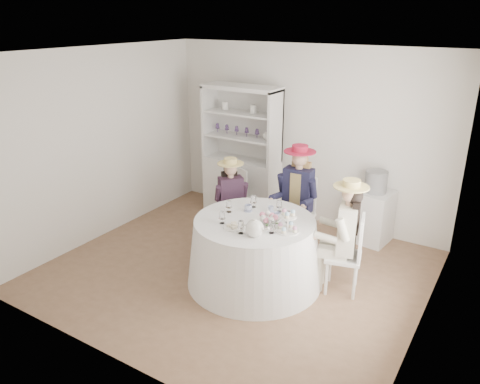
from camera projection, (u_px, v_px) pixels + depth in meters
The scene contains 23 objects.
ground at pixel (236, 270), 6.02m from camera, with size 4.50×4.50×0.00m, color brown.
ceiling at pixel (235, 53), 5.05m from camera, with size 4.50×4.50×0.00m, color white.
wall_back at pixel (306, 136), 7.12m from camera, with size 4.50×4.50×0.00m, color white.
wall_front at pixel (109, 234), 3.95m from camera, with size 4.50×4.50×0.00m, color white.
wall_left at pixel (102, 145), 6.65m from camera, with size 4.50×4.50×0.00m, color white.
wall_right at pixel (436, 211), 4.43m from camera, with size 4.50×4.50×0.00m, color white.
tea_table at pixel (254, 251), 5.64m from camera, with size 1.64×1.64×0.83m.
hutch at pixel (242, 170), 7.54m from camera, with size 1.36×0.81×2.08m.
side_table at pixel (372, 217), 6.68m from camera, with size 0.49×0.49×0.76m, color silver.
hatbox at pixel (376, 182), 6.49m from camera, with size 0.31×0.31×0.31m, color black.
guest_left at pixel (231, 197), 6.47m from camera, with size 0.54×0.53×1.27m.
guest_mid at pixel (297, 192), 6.29m from camera, with size 0.54×0.57×1.49m.
guest_right at pixel (345, 230), 5.32m from camera, with size 0.56×0.53×1.40m.
spare_chair at pixel (245, 192), 7.29m from camera, with size 0.49×0.49×0.90m.
teacup_a at pixel (248, 208), 5.72m from camera, with size 0.09×0.09×0.07m, color white.
teacup_b at pixel (271, 209), 5.70m from camera, with size 0.07×0.07×0.07m, color white.
teacup_c at pixel (277, 216), 5.50m from camera, with size 0.09×0.09×0.07m, color white.
flower_bowl at pixel (271, 222), 5.38m from camera, with size 0.19×0.19×0.05m, color white.
flower_arrangement at pixel (269, 218), 5.33m from camera, with size 0.18×0.18×0.07m.
table_teapot at pixel (255, 228), 5.07m from camera, with size 0.28×0.20×0.21m.
sandwich_plate at pixel (234, 227), 5.28m from camera, with size 0.24×0.24×0.05m.
cupcake_stand at pixel (288, 224), 5.17m from camera, with size 0.27×0.27×0.25m.
stemware_set at pixel (255, 214), 5.46m from camera, with size 0.84×0.84×0.15m.
Camera 1 is at (2.83, -4.43, 3.10)m, focal length 35.00 mm.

